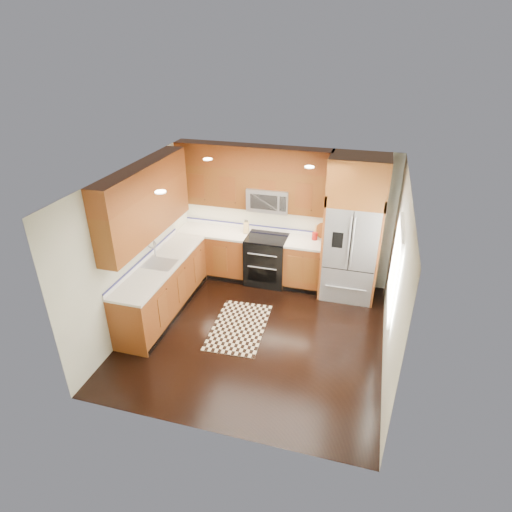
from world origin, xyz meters
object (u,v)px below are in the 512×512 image
(range, at_px, (267,260))
(utensil_crock, at_px, (315,235))
(rug, at_px, (239,327))
(knife_block, at_px, (246,227))
(refrigerator, at_px, (353,230))

(range, relative_size, utensil_crock, 3.20)
(range, height_order, rug, range)
(rug, relative_size, utensil_crock, 4.80)
(rug, xyz_separation_m, utensil_crock, (0.94, 1.73, 1.04))
(rug, height_order, knife_block, knife_block)
(range, relative_size, rug, 0.67)
(rug, bearing_deg, utensil_crock, 58.63)
(knife_block, relative_size, utensil_crock, 0.87)
(range, bearing_deg, utensil_crock, 10.26)
(rug, distance_m, knife_block, 2.02)
(refrigerator, relative_size, rug, 1.83)
(refrigerator, bearing_deg, range, 178.60)
(refrigerator, distance_m, knife_block, 2.01)
(knife_block, bearing_deg, utensil_crock, 1.42)
(utensil_crock, bearing_deg, rug, -118.45)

